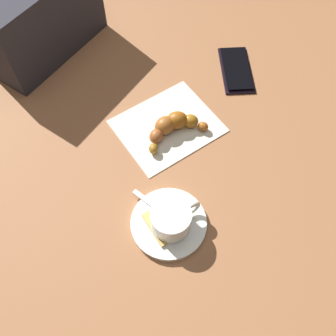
% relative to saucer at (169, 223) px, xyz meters
% --- Properties ---
extents(ground_plane, '(1.80, 1.80, 0.00)m').
position_rel_saucer_xyz_m(ground_plane, '(0.09, -0.05, -0.01)').
color(ground_plane, '#97603C').
extents(saucer, '(0.13, 0.13, 0.01)m').
position_rel_saucer_xyz_m(saucer, '(0.00, 0.00, 0.00)').
color(saucer, white).
rests_on(saucer, ground).
extents(espresso_cup, '(0.07, 0.09, 0.05)m').
position_rel_saucer_xyz_m(espresso_cup, '(-0.01, -0.00, 0.03)').
color(espresso_cup, white).
rests_on(espresso_cup, saucer).
extents(teaspoon, '(0.12, 0.07, 0.01)m').
position_rel_saucer_xyz_m(teaspoon, '(0.01, -0.00, 0.01)').
color(teaspoon, silver).
rests_on(teaspoon, saucer).
extents(sugar_packet, '(0.07, 0.03, 0.01)m').
position_rel_saucer_xyz_m(sugar_packet, '(-0.00, 0.02, 0.01)').
color(sugar_packet, tan).
rests_on(sugar_packet, saucer).
extents(napkin, '(0.20, 0.23, 0.00)m').
position_rel_saucer_xyz_m(napkin, '(0.20, -0.08, -0.00)').
color(napkin, silver).
rests_on(napkin, ground).
extents(croissant, '(0.08, 0.14, 0.04)m').
position_rel_saucer_xyz_m(croissant, '(0.19, -0.08, 0.01)').
color(croissant, '#9C531A').
rests_on(croissant, napkin).
extents(cell_phone, '(0.15, 0.11, 0.01)m').
position_rel_saucer_xyz_m(cell_phone, '(0.29, -0.28, -0.00)').
color(cell_phone, black).
rests_on(cell_phone, ground).
extents(laptop_bag, '(0.24, 0.29, 0.17)m').
position_rel_saucer_xyz_m(laptop_bag, '(0.51, 0.09, 0.08)').
color(laptop_bag, '#2E2D36').
rests_on(laptop_bag, ground).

